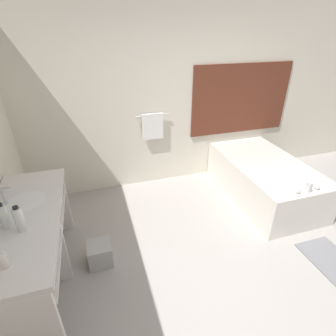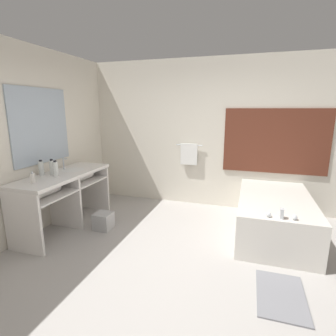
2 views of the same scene
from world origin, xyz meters
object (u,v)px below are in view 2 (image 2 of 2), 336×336
at_px(water_bottle_1, 52,167).
at_px(waste_bin, 103,221).
at_px(bathtub, 274,213).
at_px(water_bottle_2, 41,168).
at_px(soap_dispenser, 33,178).
at_px(water_bottle_3, 56,169).

xyz_separation_m(water_bottle_1, waste_bin, (0.67, 0.22, -0.85)).
distance_m(bathtub, water_bottle_2, 3.47).
bearing_deg(bathtub, soap_dispenser, -157.40).
bearing_deg(bathtub, waste_bin, -165.96).
bearing_deg(water_bottle_2, soap_dispenser, -61.72).
height_order(bathtub, soap_dispenser, soap_dispenser).
bearing_deg(soap_dispenser, water_bottle_3, 81.91).
bearing_deg(soap_dispenser, bathtub, 22.60).
bearing_deg(water_bottle_2, bathtub, 15.50).
xyz_separation_m(bathtub, water_bottle_1, (-3.15, -0.84, 0.66)).
bearing_deg(waste_bin, water_bottle_2, -160.09).
bearing_deg(water_bottle_1, water_bottle_3, -30.69).
distance_m(water_bottle_2, waste_bin, 1.20).
xyz_separation_m(water_bottle_1, water_bottle_3, (0.12, -0.07, 0.00)).
distance_m(bathtub, water_bottle_1, 3.33).
relative_size(water_bottle_3, waste_bin, 0.91).
xyz_separation_m(bathtub, water_bottle_3, (-3.03, -0.91, 0.66)).
height_order(water_bottle_1, soap_dispenser, water_bottle_1).
relative_size(water_bottle_3, soap_dispenser, 1.51).
distance_m(bathtub, soap_dispenser, 3.39).
relative_size(bathtub, water_bottle_3, 7.68).
relative_size(bathtub, soap_dispenser, 11.57).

